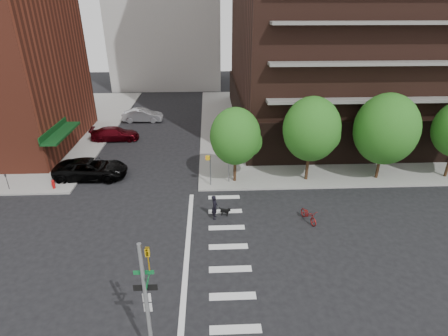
{
  "coord_description": "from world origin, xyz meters",
  "views": [
    {
      "loc": [
        1.97,
        -17.22,
        13.59
      ],
      "look_at": [
        3.0,
        6.0,
        2.5
      ],
      "focal_mm": 28.0,
      "sensor_mm": 36.0,
      "label": 1
    }
  ],
  "objects_px": {
    "traffic_signal": "(149,316)",
    "parked_car_black": "(91,169)",
    "parked_car_maroon": "(115,134)",
    "parked_car_silver": "(143,115)",
    "dog_walker": "(215,207)",
    "fire_hydrant": "(53,184)",
    "scooter": "(309,215)"
  },
  "relations": [
    {
      "from": "parked_car_maroon",
      "to": "parked_car_silver",
      "type": "distance_m",
      "value": 6.73
    },
    {
      "from": "fire_hydrant",
      "to": "dog_walker",
      "type": "distance_m",
      "value": 13.54
    },
    {
      "from": "scooter",
      "to": "parked_car_maroon",
      "type": "bearing_deg",
      "value": 117.95
    },
    {
      "from": "traffic_signal",
      "to": "parked_car_black",
      "type": "xyz_separation_m",
      "value": [
        -7.62,
        17.32,
        -1.87
      ]
    },
    {
      "from": "fire_hydrant",
      "to": "parked_car_maroon",
      "type": "height_order",
      "value": "parked_car_maroon"
    },
    {
      "from": "traffic_signal",
      "to": "dog_walker",
      "type": "bearing_deg",
      "value": 75.83
    },
    {
      "from": "parked_car_maroon",
      "to": "dog_walker",
      "type": "height_order",
      "value": "dog_walker"
    },
    {
      "from": "parked_car_black",
      "to": "scooter",
      "type": "height_order",
      "value": "parked_car_black"
    },
    {
      "from": "fire_hydrant",
      "to": "parked_car_black",
      "type": "bearing_deg",
      "value": 40.1
    },
    {
      "from": "parked_car_silver",
      "to": "scooter",
      "type": "relative_size",
      "value": 2.66
    },
    {
      "from": "parked_car_silver",
      "to": "scooter",
      "type": "distance_m",
      "value": 27.18
    },
    {
      "from": "dog_walker",
      "to": "traffic_signal",
      "type": "bearing_deg",
      "value": 169.62
    },
    {
      "from": "parked_car_silver",
      "to": "traffic_signal",
      "type": "bearing_deg",
      "value": -168.32
    },
    {
      "from": "parked_car_maroon",
      "to": "parked_car_black",
      "type": "bearing_deg",
      "value": 176.41
    },
    {
      "from": "parked_car_maroon",
      "to": "traffic_signal",
      "type": "bearing_deg",
      "value": -167.91
    },
    {
      "from": "traffic_signal",
      "to": "parked_car_black",
      "type": "bearing_deg",
      "value": 113.74
    },
    {
      "from": "fire_hydrant",
      "to": "parked_car_black",
      "type": "xyz_separation_m",
      "value": [
        2.41,
        2.03,
        0.28
      ]
    },
    {
      "from": "traffic_signal",
      "to": "parked_car_black",
      "type": "relative_size",
      "value": 1.01
    },
    {
      "from": "parked_car_silver",
      "to": "dog_walker",
      "type": "relative_size",
      "value": 2.77
    },
    {
      "from": "traffic_signal",
      "to": "parked_car_black",
      "type": "distance_m",
      "value": 19.02
    },
    {
      "from": "parked_car_black",
      "to": "parked_car_silver",
      "type": "distance_m",
      "value": 15.51
    },
    {
      "from": "parked_car_black",
      "to": "parked_car_maroon",
      "type": "bearing_deg",
      "value": 1.51
    },
    {
      "from": "scooter",
      "to": "fire_hydrant",
      "type": "bearing_deg",
      "value": 146.57
    },
    {
      "from": "parked_car_maroon",
      "to": "parked_car_silver",
      "type": "relative_size",
      "value": 1.03
    },
    {
      "from": "traffic_signal",
      "to": "parked_car_maroon",
      "type": "height_order",
      "value": "traffic_signal"
    },
    {
      "from": "parked_car_silver",
      "to": "parked_car_black",
      "type": "bearing_deg",
      "value": 174.99
    },
    {
      "from": "parked_car_maroon",
      "to": "dog_walker",
      "type": "distance_m",
      "value": 18.75
    },
    {
      "from": "parked_car_silver",
      "to": "scooter",
      "type": "bearing_deg",
      "value": -145.11
    },
    {
      "from": "fire_hydrant",
      "to": "parked_car_silver",
      "type": "bearing_deg",
      "value": 76.5
    },
    {
      "from": "parked_car_silver",
      "to": "dog_walker",
      "type": "height_order",
      "value": "dog_walker"
    },
    {
      "from": "parked_car_maroon",
      "to": "parked_car_silver",
      "type": "bearing_deg",
      "value": -20.61
    },
    {
      "from": "traffic_signal",
      "to": "parked_car_maroon",
      "type": "distance_m",
      "value": 27.46
    }
  ]
}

